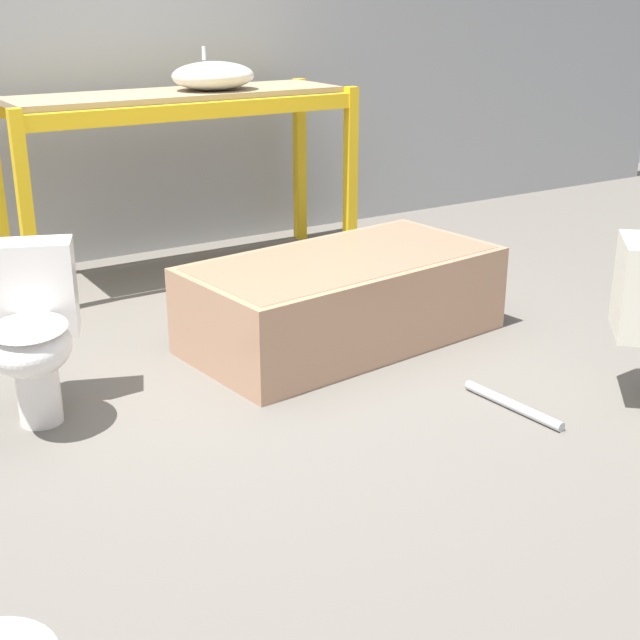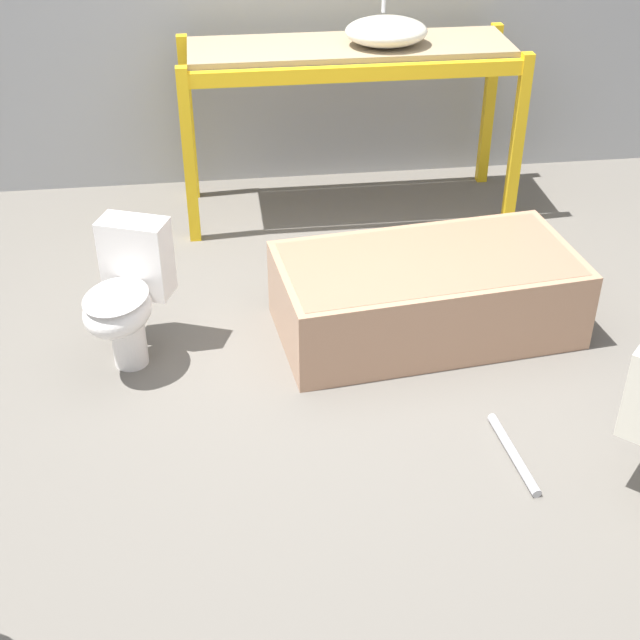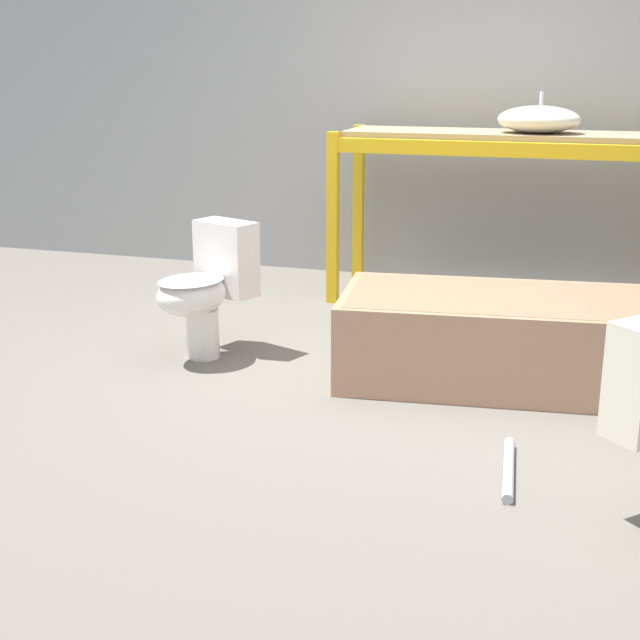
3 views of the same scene
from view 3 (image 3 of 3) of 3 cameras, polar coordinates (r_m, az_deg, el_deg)
The scene contains 7 objects.
ground_plane at distance 4.60m, azimuth 3.38°, elevation -3.57°, with size 12.00×12.00×0.00m, color #666059.
warehouse_wall_rear at distance 6.54m, azimuth 8.68°, elevation 16.47°, with size 10.80×0.08×3.20m.
shelving_rack at distance 5.92m, azimuth 11.59°, elevation 10.02°, with size 2.15×0.71×1.12m.
sink_basin at distance 5.82m, azimuth 13.83°, elevation 12.36°, with size 0.51×0.43×0.25m.
bathtub_main at distance 4.54m, azimuth 11.43°, elevation -0.78°, with size 1.66×0.97×0.44m.
toilet_near at distance 4.83m, azimuth -7.29°, elevation 2.23°, with size 0.51×0.64×0.72m.
loose_pipe at distance 3.62m, azimuth 11.98°, elevation -9.31°, with size 0.09×0.53×0.04m.
Camera 3 is at (1.04, -4.20, 1.56)m, focal length 50.00 mm.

